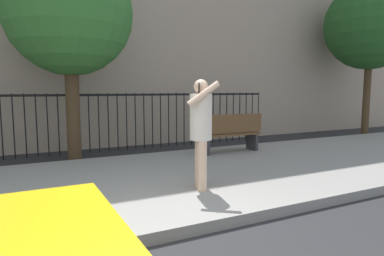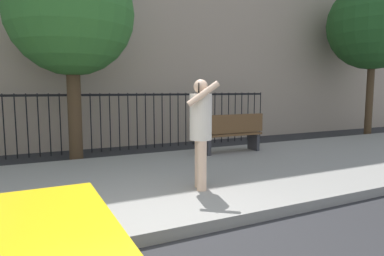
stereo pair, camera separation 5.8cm
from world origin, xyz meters
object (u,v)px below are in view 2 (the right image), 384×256
(street_tree_near, at_px, (71,13))
(street_tree_far, at_px, (374,25))
(street_bench, at_px, (232,132))
(pedestrian_on_phone, at_px, (200,126))

(street_tree_near, bearing_deg, street_tree_far, -1.91)
(street_tree_near, bearing_deg, street_bench, -23.15)
(pedestrian_on_phone, distance_m, street_bench, 3.17)
(street_bench, bearing_deg, street_tree_far, 9.92)
(pedestrian_on_phone, relative_size, street_tree_near, 0.35)
(pedestrian_on_phone, relative_size, street_tree_far, 0.31)
(pedestrian_on_phone, height_order, street_tree_near, street_tree_near)
(street_tree_near, bearing_deg, pedestrian_on_phone, -70.22)
(street_bench, distance_m, street_tree_far, 7.46)
(pedestrian_on_phone, height_order, street_tree_far, street_tree_far)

